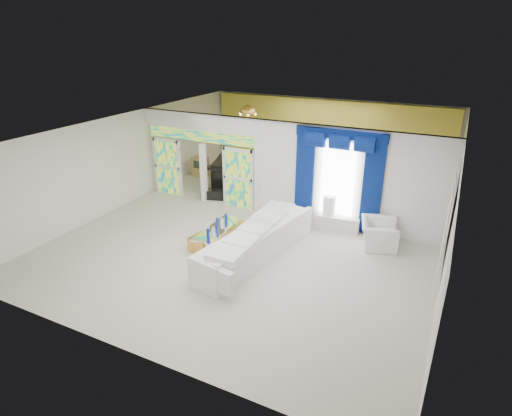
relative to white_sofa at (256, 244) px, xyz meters
The scene contains 22 objects.
floor 1.97m from the white_sofa, 108.67° to the left, with size 12.00×12.00×0.00m, color #B7AF9E.
dividing_wall 3.41m from the white_sofa, 61.61° to the left, with size 5.70×0.18×3.00m, color white.
dividing_header 5.05m from the white_sofa, 140.77° to the left, with size 4.30×0.18×0.55m, color white.
stained_panel_left 5.69m from the white_sofa, 149.94° to the left, with size 0.95×0.04×2.00m, color #994C3F.
stained_panel_right 3.55m from the white_sofa, 125.82° to the left, with size 0.95×0.04×2.00m, color #994C3F.
stained_transom 4.85m from the white_sofa, 140.77° to the left, with size 4.00×0.05×0.35m, color #994C3F.
window_pane 3.20m from the white_sofa, 64.88° to the left, with size 1.00×0.02×2.30m, color white.
blue_drape_left 2.90m from the white_sofa, 84.07° to the left, with size 0.55×0.10×2.80m, color #031240.
blue_drape_right 3.68m from the white_sofa, 49.83° to the left, with size 0.55×0.10×2.80m, color #031240.
blue_pelmet 3.86m from the white_sofa, 64.64° to the left, with size 2.60×0.12×0.25m, color #031240.
wall_mirror 4.55m from the white_sofa, 10.90° to the left, with size 0.04×2.70×1.90m, color white.
gold_curtains 7.84m from the white_sofa, 94.58° to the left, with size 9.70×0.12×2.90m, color gold.
white_sofa is the anchor object (origin of this frame).
coffee_table 1.40m from the white_sofa, 167.47° to the left, with size 0.59×1.77×0.39m, color gold.
console_table 2.96m from the white_sofa, 61.18° to the left, with size 1.26×0.40×0.42m, color silver.
table_lamp 2.84m from the white_sofa, 66.52° to the left, with size 0.36×0.36×0.58m, color white.
armchair 3.40m from the white_sofa, 37.47° to the left, with size 1.09×0.95×0.71m, color white.
grand_piano 5.63m from the white_sofa, 123.41° to the left, with size 1.57×2.06×1.04m, color black.
piano_bench 4.39m from the white_sofa, 135.01° to the left, with size 0.99×0.38×0.33m, color black.
tv_console 7.06m from the white_sofa, 134.87° to the left, with size 0.54×0.49×0.79m, color #A68153.
chandelier 6.40m from the white_sofa, 119.16° to the left, with size 0.60×0.60×0.60m, color gold.
decanters 1.40m from the white_sofa, 167.16° to the left, with size 0.20×1.19×0.28m.
Camera 1 is at (4.84, -10.43, 5.46)m, focal length 29.46 mm.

